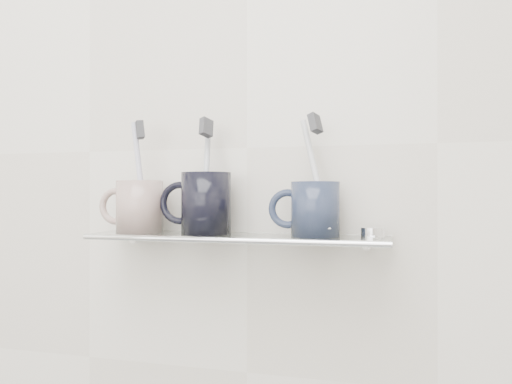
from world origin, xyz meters
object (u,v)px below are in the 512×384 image
(mug_left, at_px, (140,207))
(mug_right, at_px, (315,209))
(mug_center, at_px, (206,203))
(shelf_glass, at_px, (236,237))

(mug_left, distance_m, mug_right, 0.31)
(mug_left, bearing_deg, mug_center, -22.84)
(shelf_glass, height_order, mug_right, mug_right)
(mug_center, bearing_deg, shelf_glass, -17.93)
(shelf_glass, xyz_separation_m, mug_right, (0.13, 0.00, 0.05))
(mug_right, bearing_deg, shelf_glass, -163.38)
(shelf_glass, relative_size, mug_center, 4.79)
(shelf_glass, distance_m, mug_center, 0.08)
(mug_center, height_order, mug_right, mug_center)
(mug_center, bearing_deg, mug_right, -12.78)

